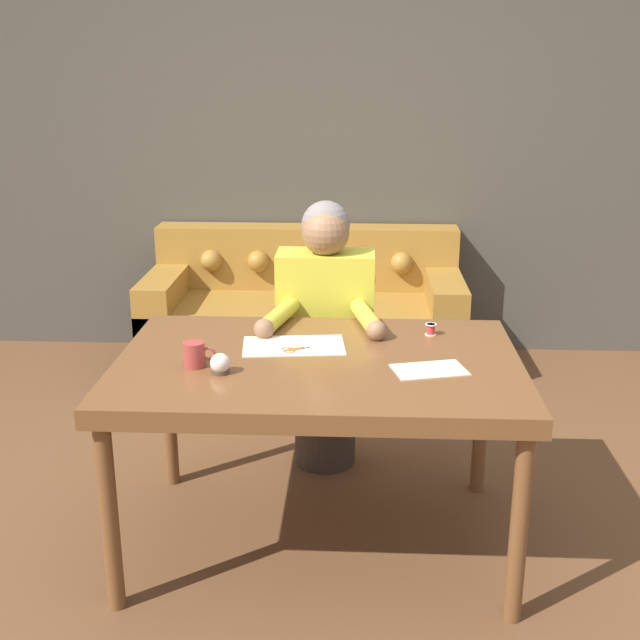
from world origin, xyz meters
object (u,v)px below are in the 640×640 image
Objects in this scene: thread_spool at (431,329)px; mug at (195,354)px; dining_table at (318,377)px; couch at (305,320)px; scissors at (298,349)px; person at (325,335)px; pin_cushion at (220,364)px.

mug is at bearing -155.68° from thread_spool.
dining_table is 12.90× the size of mug.
couch reaches higher than dining_table.
scissors reaches higher than dining_table.
pin_cushion is (-0.33, -0.81, 0.16)m from person.
person is at bearing 90.23° from dining_table.
person is at bearing 82.14° from scissors.
person reaches higher than couch.
mug is at bearing 149.52° from pin_cushion.
thread_spool is at bearing -40.14° from person.
dining_table is 1.92m from couch.
thread_spool is at bearing 30.46° from pin_cushion.
mug is (-0.25, -1.97, 0.50)m from couch.
mug reaches higher than pin_cushion.
scissors is at bearing 28.51° from mug.
scissors is 0.54m from thread_spool.
pin_cushion is at bearing -154.55° from dining_table.
couch is 25.74× the size of pin_cushion.
mug is (-0.35, -0.19, 0.04)m from scissors.
scissors is (-0.08, -0.56, 0.13)m from person.
dining_table is at bearing -84.58° from couch.
pin_cushion is (-0.76, -0.44, 0.01)m from thread_spool.
thread_spool is 0.88m from pin_cushion.
person reaches higher than dining_table.
couch is at bearing 82.74° from mug.
pin_cushion is (0.10, -0.06, -0.01)m from mug.
person is 17.04× the size of pin_cushion.
mug is 2.51× the size of thread_spool.
couch is at bearing 85.71° from pin_cushion.
thread_spool is at bearing -69.10° from couch.
thread_spool is at bearing 24.32° from mug.
dining_table is at bearing 12.97° from mug.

